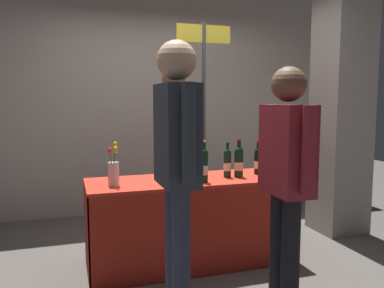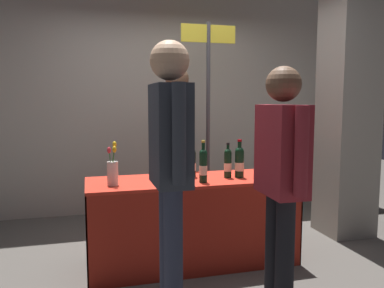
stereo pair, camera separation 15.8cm
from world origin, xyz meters
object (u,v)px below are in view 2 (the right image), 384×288
object	(u,v)px
taster_foreground_right	(170,155)
wine_glass_near_vendor	(187,171)
featured_wine_bottle	(192,162)
display_bottle_0	(239,161)
tasting_table	(192,205)
flower_vase	(113,171)
booth_signpost	(208,99)
concrete_pillar	(349,96)
vendor_presenter	(177,135)

from	to	relation	value
taster_foreground_right	wine_glass_near_vendor	bearing A→B (deg)	-22.45
featured_wine_bottle	wine_glass_near_vendor	size ratio (longest dim) A/B	2.43
featured_wine_bottle	display_bottle_0	bearing A→B (deg)	-18.70
tasting_table	display_bottle_0	distance (m)	0.56
flower_vase	booth_signpost	distance (m)	1.64
flower_vase	taster_foreground_right	bearing A→B (deg)	-66.75
featured_wine_bottle	flower_vase	distance (m)	0.72
taster_foreground_right	booth_signpost	xyz separation A→B (m)	(0.81, 1.78, 0.36)
display_bottle_0	booth_signpost	world-z (taller)	booth_signpost
concrete_pillar	taster_foreground_right	bearing A→B (deg)	-151.71
flower_vase	display_bottle_0	bearing A→B (deg)	2.03
featured_wine_bottle	display_bottle_0	distance (m)	0.41
display_bottle_0	taster_foreground_right	distance (m)	1.10
tasting_table	flower_vase	size ratio (longest dim) A/B	5.11
wine_glass_near_vendor	flower_vase	bearing A→B (deg)	176.69
booth_signpost	flower_vase	bearing A→B (deg)	-136.70
concrete_pillar	vendor_presenter	world-z (taller)	concrete_pillar
featured_wine_bottle	booth_signpost	distance (m)	1.13
tasting_table	booth_signpost	distance (m)	1.41
concrete_pillar	display_bottle_0	size ratio (longest dim) A/B	8.78
display_bottle_0	featured_wine_bottle	bearing A→B (deg)	161.30
tasting_table	booth_signpost	xyz separation A→B (m)	(0.44, 0.96, 0.92)
wine_glass_near_vendor	taster_foreground_right	xyz separation A→B (m)	(-0.28, -0.69, 0.24)
vendor_presenter	taster_foreground_right	xyz separation A→B (m)	(-0.40, -1.53, 0.01)
wine_glass_near_vendor	booth_signpost	world-z (taller)	booth_signpost
featured_wine_bottle	taster_foreground_right	distance (m)	1.00
flower_vase	taster_foreground_right	xyz separation A→B (m)	(0.31, -0.73, 0.21)
featured_wine_bottle	wine_glass_near_vendor	bearing A→B (deg)	-116.21
vendor_presenter	booth_signpost	bearing A→B (deg)	121.43
tasting_table	taster_foreground_right	distance (m)	1.06
flower_vase	taster_foreground_right	distance (m)	0.82
featured_wine_bottle	flower_vase	world-z (taller)	flower_vase
tasting_table	wine_glass_near_vendor	bearing A→B (deg)	-122.00
display_bottle_0	booth_signpost	size ratio (longest dim) A/B	0.15
concrete_pillar	featured_wine_bottle	bearing A→B (deg)	-171.76
flower_vase	vendor_presenter	xyz separation A→B (m)	(0.71, 0.81, 0.20)
display_bottle_0	vendor_presenter	size ratio (longest dim) A/B	0.19
wine_glass_near_vendor	vendor_presenter	bearing A→B (deg)	82.19
featured_wine_bottle	tasting_table	bearing A→B (deg)	-105.62
concrete_pillar	vendor_presenter	distance (m)	1.83
featured_wine_bottle	booth_signpost	world-z (taller)	booth_signpost
concrete_pillar	wine_glass_near_vendor	world-z (taller)	concrete_pillar
tasting_table	concrete_pillar	bearing A→B (deg)	10.61
concrete_pillar	flower_vase	bearing A→B (deg)	-170.16
vendor_presenter	taster_foreground_right	world-z (taller)	taster_foreground_right
concrete_pillar	tasting_table	bearing A→B (deg)	-169.39
concrete_pillar	featured_wine_bottle	world-z (taller)	concrete_pillar
display_bottle_0	booth_signpost	xyz separation A→B (m)	(0.03, 1.02, 0.55)
concrete_pillar	wine_glass_near_vendor	distance (m)	2.01
concrete_pillar	display_bottle_0	world-z (taller)	concrete_pillar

